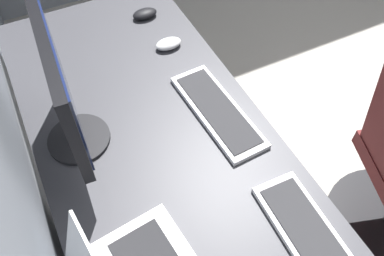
# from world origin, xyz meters

# --- Properties ---
(desk) EXTENTS (1.97, 0.74, 0.73)m
(desk) POSITION_xyz_m (0.07, 1.60, 0.66)
(desk) COLOR #38383D
(desk) RESTS_ON ground
(drawer_pedestal) EXTENTS (0.40, 0.51, 0.69)m
(drawer_pedestal) POSITION_xyz_m (0.03, 1.63, 0.35)
(drawer_pedestal) COLOR #38383D
(drawer_pedestal) RESTS_ON ground
(monitor_primary) EXTENTS (0.49, 0.20, 0.43)m
(monitor_primary) POSITION_xyz_m (0.34, 1.82, 0.97)
(monitor_primary) COLOR black
(monitor_primary) RESTS_ON desk
(keyboard_main) EXTENTS (0.42, 0.15, 0.02)m
(keyboard_main) POSITION_xyz_m (-0.28, 1.36, 0.74)
(keyboard_main) COLOR silver
(keyboard_main) RESTS_ON desk
(keyboard_spare) EXTENTS (0.43, 0.16, 0.02)m
(keyboard_spare) POSITION_xyz_m (0.24, 1.37, 0.74)
(keyboard_spare) COLOR silver
(keyboard_spare) RESTS_ON desk
(mouse_main) EXTENTS (0.06, 0.10, 0.03)m
(mouse_main) POSITION_xyz_m (0.62, 1.38, 0.75)
(mouse_main) COLOR silver
(mouse_main) RESTS_ON desk
(mouse_spare) EXTENTS (0.06, 0.10, 0.03)m
(mouse_spare) POSITION_xyz_m (0.84, 1.39, 0.75)
(mouse_spare) COLOR black
(mouse_spare) RESTS_ON desk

